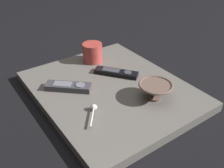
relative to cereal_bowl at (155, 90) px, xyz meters
name	(u,v)px	position (x,y,z in m)	size (l,w,h in m)	color
ground_plane	(111,94)	(0.09, -0.16, -0.07)	(6.00, 6.00, 0.00)	black
table	(111,90)	(0.09, -0.16, -0.05)	(0.55, 0.66, 0.04)	#5B5651
cereal_bowl	(155,90)	(0.00, 0.00, 0.00)	(0.13, 0.13, 0.06)	brown
coffee_mug	(92,53)	(0.03, -0.39, 0.01)	(0.09, 0.09, 0.09)	#A53833
teaspoon	(93,109)	(0.23, -0.06, -0.02)	(0.08, 0.09, 0.02)	silver
tv_remote_near	(68,87)	(0.24, -0.24, -0.02)	(0.17, 0.16, 0.03)	#38383D
tv_remote_far	(116,73)	(0.02, -0.22, -0.03)	(0.15, 0.18, 0.02)	black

